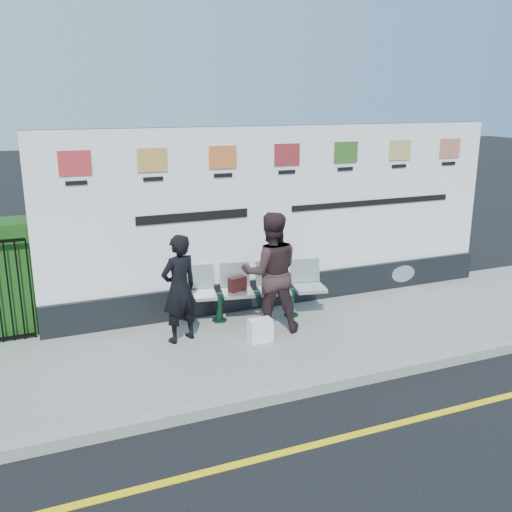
{
  "coord_description": "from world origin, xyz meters",
  "views": [
    {
      "loc": [
        -3.53,
        -4.64,
        3.53
      ],
      "look_at": [
        -0.36,
        3.01,
        1.25
      ],
      "focal_mm": 40.0,
      "sensor_mm": 36.0,
      "label": 1
    }
  ],
  "objects_px": {
    "bench": "(256,304)",
    "woman_right": "(271,273)",
    "billboard": "(284,229)",
    "woman_left": "(179,289)"
  },
  "relations": [
    {
      "from": "woman_left",
      "to": "woman_right",
      "type": "distance_m",
      "value": 1.38
    },
    {
      "from": "bench",
      "to": "woman_right",
      "type": "bearing_deg",
      "value": -75.94
    },
    {
      "from": "woman_left",
      "to": "bench",
      "type": "bearing_deg",
      "value": 176.67
    },
    {
      "from": "bench",
      "to": "woman_left",
      "type": "height_order",
      "value": "woman_left"
    },
    {
      "from": "woman_left",
      "to": "billboard",
      "type": "bearing_deg",
      "value": -175.48
    },
    {
      "from": "woman_left",
      "to": "woman_right",
      "type": "relative_size",
      "value": 0.87
    },
    {
      "from": "billboard",
      "to": "woman_right",
      "type": "height_order",
      "value": "billboard"
    },
    {
      "from": "woman_right",
      "to": "billboard",
      "type": "bearing_deg",
      "value": -110.6
    },
    {
      "from": "woman_left",
      "to": "woman_right",
      "type": "bearing_deg",
      "value": 154.66
    },
    {
      "from": "billboard",
      "to": "woman_right",
      "type": "xyz_separation_m",
      "value": [
        -0.71,
        -1.07,
        -0.38
      ]
    }
  ]
}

